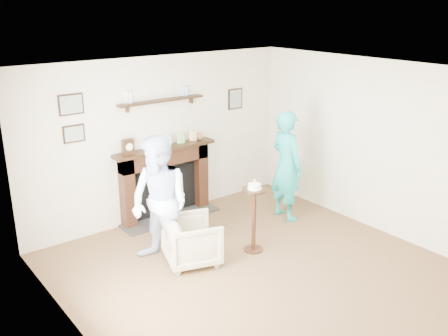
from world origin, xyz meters
The scene contains 6 objects.
ground centered at (0.00, 0.00, 0.00)m, with size 5.00×5.00×0.00m, color brown.
room_shell centered at (0.00, 0.69, 1.62)m, with size 4.54×5.02×2.52m.
armchair centered at (-0.51, 0.93, 0.00)m, with size 0.66×0.68×0.62m, color tan.
man centered at (-0.85, 1.12, 0.00)m, with size 0.83×0.65×1.71m, color #A7BAD1.
woman centered at (1.45, 1.23, 0.00)m, with size 0.62×0.41×1.71m, color teal.
pedestal_table centered at (0.34, 0.69, 0.64)m, with size 0.32×0.32×1.03m.
Camera 1 is at (-3.73, -3.92, 3.26)m, focal length 40.00 mm.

